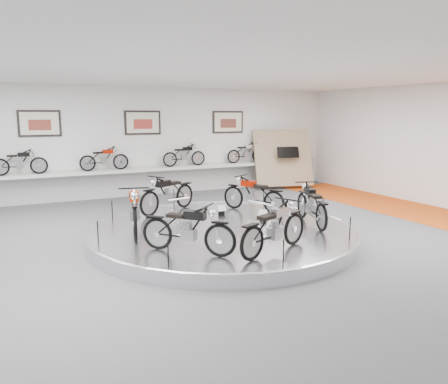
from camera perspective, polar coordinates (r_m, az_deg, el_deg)
name	(u,v)px	position (r m, az deg, el deg)	size (l,w,h in m)	color
floor	(228,243)	(10.36, 0.57, -6.62)	(16.00, 16.00, 0.00)	#4D4D4F
ceiling	(229,67)	(9.99, 0.61, 15.96)	(16.00, 16.00, 0.00)	white
wall_back	(143,142)	(16.51, -10.52, 6.47)	(16.00, 16.00, 0.00)	white
orange_carpet_strip	(428,214)	(14.65, 25.07, -2.62)	(2.40, 12.60, 0.01)	#CC561D
dado_band	(145,181)	(16.64, -10.34, 1.47)	(15.68, 0.04, 1.10)	#BCBCBA
display_platform	(223,233)	(10.58, -0.16, -5.42)	(6.40, 6.40, 0.30)	silver
platform_rim	(223,229)	(10.55, -0.16, -4.79)	(6.40, 6.40, 0.10)	#B2B2BA
shelf	(146,170)	(16.31, -10.12, 2.91)	(11.00, 0.55, 0.10)	silver
poster_left	(40,123)	(15.85, -22.94, 8.25)	(1.35, 0.06, 0.88)	#EAE5C7
poster_center	(143,123)	(16.45, -10.56, 8.89)	(1.35, 0.06, 0.88)	#EAE5C7
poster_right	(228,122)	(17.73, 0.53, 9.12)	(1.35, 0.06, 0.88)	#EAE5C7
display_panel	(283,158)	(18.12, 7.71, 4.46)	(2.40, 0.12, 2.40)	tan
shelf_bike_a	(20,164)	(15.64, -25.12, 3.36)	(1.22, 0.42, 0.73)	black
shelf_bike_b	(104,160)	(15.92, -15.36, 4.04)	(1.22, 0.42, 0.73)	#991301
shelf_bike_c	(184,157)	(16.74, -5.21, 4.63)	(1.22, 0.42, 0.73)	black
shelf_bike_d	(246,154)	(17.89, 2.91, 5.00)	(1.22, 0.42, 0.73)	#ACACB1
bike_a	(253,194)	(12.16, 3.83, -0.27)	(1.71, 0.60, 1.00)	#991301
bike_b	(168,193)	(12.20, -7.37, -0.17)	(1.80, 0.64, 1.06)	black
bike_c	(134,208)	(10.22, -11.64, -2.07)	(1.91, 0.67, 1.12)	#BF2C02
bike_d	(188,229)	(8.50, -4.75, -4.78)	(1.69, 0.60, 0.99)	black
bike_e	(274,227)	(8.58, 6.59, -4.59)	(1.74, 0.61, 1.02)	#ACACB1
bike_f	(312,204)	(10.94, 11.36, -1.57)	(1.73, 0.61, 1.02)	black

